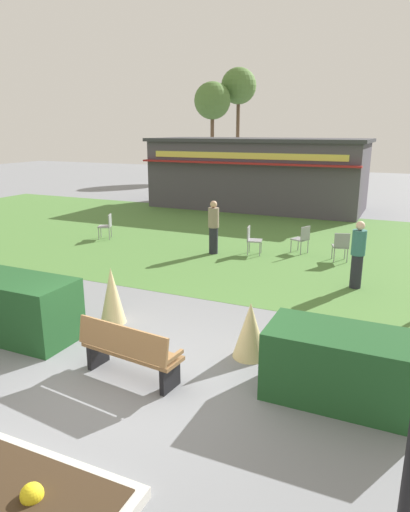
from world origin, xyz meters
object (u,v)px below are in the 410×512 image
object	(u,v)px
cafe_chair_north	(252,238)
tree_center_bg	(212,101)
person_standing	(358,254)
tree_left_bg	(239,87)
cafe_chair_west	(107,224)
cafe_chair_center	(302,237)
cafe_chair_east	(341,245)
trash_bin	(45,306)
food_kiosk	(257,173)
parked_car_west_slot	(264,179)
person_strolling	(214,227)
park_bench	(129,351)

from	to	relation	value
cafe_chair_north	tree_center_bg	xyz separation A→B (m)	(-10.27, 20.39, 5.38)
person_standing	tree_left_bg	size ratio (longest dim) A/B	0.20
cafe_chair_west	cafe_chair_center	distance (m)	6.92
cafe_chair_east	tree_center_bg	bearing A→B (deg)	122.77
trash_bin	person_standing	bearing A→B (deg)	43.82
food_kiosk	tree_left_bg	xyz separation A→B (m)	(-6.28, 13.97, 5.35)
parked_car_west_slot	cafe_chair_north	bearing A→B (deg)	-73.82
cafe_chair_east	tree_left_bg	xyz separation A→B (m)	(-11.67, 22.37, 6.54)
cafe_chair_north	parked_car_west_slot	bearing A→B (deg)	106.18
cafe_chair_west	cafe_chair_east	size ratio (longest dim) A/B	1.00
food_kiosk	tree_center_bg	size ratio (longest dim) A/B	1.43
cafe_chair_east	person_strolling	bearing A→B (deg)	-169.65
cafe_chair_west	tree_left_bg	world-z (taller)	tree_left_bg
person_strolling	parked_car_west_slot	world-z (taller)	person_strolling
park_bench	cafe_chair_north	size ratio (longest dim) A/B	1.96
food_kiosk	tree_left_bg	bearing A→B (deg)	114.22
cafe_chair_center	trash_bin	bearing A→B (deg)	-113.09
park_bench	cafe_chair_west	size ratio (longest dim) A/B	1.96
person_standing	cafe_chair_west	bearing A→B (deg)	-116.20
cafe_chair_west	cafe_chair_north	distance (m)	5.44
trash_bin	cafe_chair_east	xyz separation A→B (m)	(4.57, 7.30, 0.06)
cafe_chair_north	person_standing	xyz separation A→B (m)	(3.39, -1.96, 0.33)
person_standing	cafe_chair_north	bearing A→B (deg)	-134.48
trash_bin	person_strolling	distance (m)	6.66
food_kiosk	cafe_chair_center	xyz separation A→B (m)	(4.13, -7.92, -1.19)
tree_left_bg	person_strolling	bearing A→B (deg)	-71.19
food_kiosk	cafe_chair_north	bearing A→B (deg)	-72.68
food_kiosk	person_strolling	world-z (taller)	food_kiosk
cafe_chair_north	person_standing	world-z (taller)	person_standing
trash_bin	cafe_chair_east	distance (m)	8.61
cafe_chair_west	cafe_chair_north	size ratio (longest dim) A/B	1.00
parked_car_west_slot	tree_center_bg	distance (m)	8.51
cafe_chair_center	person_standing	bearing A→B (deg)	-54.04
park_bench	person_strolling	world-z (taller)	person_strolling
park_bench	trash_bin	size ratio (longest dim) A/B	1.87
trash_bin	cafe_chair_north	bearing A→B (deg)	74.95
trash_bin	person_strolling	xyz separation A→B (m)	(0.75, 6.60, 0.39)
cafe_chair_center	person_standing	xyz separation A→B (m)	(1.96, -2.71, 0.33)
person_standing	parked_car_west_slot	distance (m)	20.23
cafe_chair_west	cafe_chair_east	world-z (taller)	same
trash_bin	person_standing	size ratio (longest dim) A/B	0.55
person_strolling	tree_center_bg	bearing A→B (deg)	-13.95
person_strolling	park_bench	bearing A→B (deg)	155.93
cafe_chair_east	person_standing	xyz separation A→B (m)	(0.71, -2.23, 0.33)
person_strolling	person_standing	distance (m)	4.78
cafe_chair_east	cafe_chair_center	distance (m)	1.34
park_bench	tree_left_bg	xyz separation A→B (m)	(-9.67, 30.58, 6.59)
park_bench	tree_left_bg	bearing A→B (deg)	107.55
cafe_chair_west	person_standing	world-z (taller)	person_standing
tree_center_bg	cafe_chair_west	bearing A→B (deg)	-76.76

